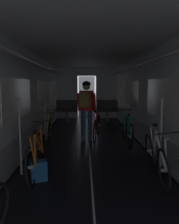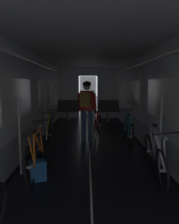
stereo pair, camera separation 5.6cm
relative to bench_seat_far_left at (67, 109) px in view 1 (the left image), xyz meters
name	(u,v)px [view 1 (the left image)]	position (x,y,z in m)	size (l,w,h in m)	color
train_car_shell	(89,82)	(0.90, -4.47, 1.13)	(3.14, 12.34, 2.57)	black
bench_seat_far_left	(67,109)	(0.00, 0.00, 0.00)	(0.98, 0.51, 0.95)	gray
bench_seat_far_right	(107,109)	(1.80, 0.00, 0.00)	(0.98, 0.51, 0.95)	gray
bicycle_yellow	(49,129)	(-0.22, -3.67, -0.18)	(0.44, 1.69, 0.95)	black
bicycle_white	(156,157)	(2.04, -6.16, -0.19)	(0.44, 1.69, 0.95)	black
bicycle_orange	(36,155)	(-0.08, -6.00, -0.19)	(0.44, 1.69, 0.95)	black
bicycle_teal	(127,131)	(1.96, -3.94, -0.18)	(0.44, 1.69, 0.95)	black
person_cyclist_aisle	(86,104)	(0.84, -3.60, 0.50)	(0.56, 0.45, 1.73)	#384C75
bicycle_red_in_aisle	(97,127)	(1.15, -3.33, -0.18)	(0.46, 1.67, 0.94)	black
backpack_on_floor	(39,171)	(0.00, -6.23, -0.40)	(0.26, 0.20, 0.34)	#1E5693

